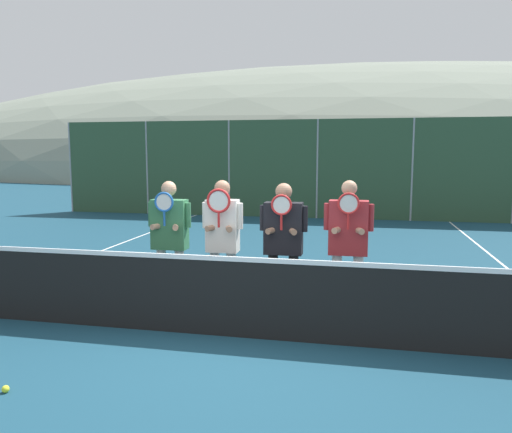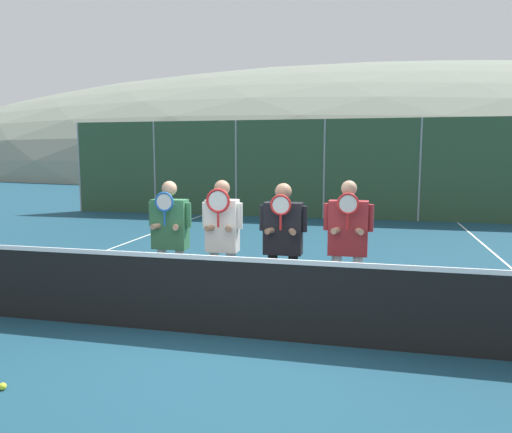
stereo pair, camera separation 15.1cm
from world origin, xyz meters
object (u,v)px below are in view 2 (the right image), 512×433
player_center_right (283,238)px  tennis_ball_on_court (3,386)px  player_center_left (222,237)px  car_left_of_center (355,185)px  car_center (493,187)px  car_far_left (231,184)px  player_rightmost (348,239)px  player_leftmost (170,234)px

player_center_right → tennis_ball_on_court: 3.54m
player_center_left → car_left_of_center: bearing=84.9°
car_left_of_center → car_center: bearing=-1.8°
player_center_right → tennis_ball_on_court: size_ratio=26.36×
car_far_left → tennis_ball_on_court: size_ratio=68.13×
player_center_right → car_center: bearing=68.2°
player_center_left → player_center_right: 0.81m
player_rightmost → tennis_ball_on_court: player_rightmost is taller
player_center_left → car_center: size_ratio=0.40×
player_leftmost → player_center_left: player_center_left is taller
player_center_right → car_left_of_center: bearing=88.2°
player_center_left → player_center_right: (0.80, 0.08, -0.00)m
car_far_left → tennis_ball_on_court: 16.26m
player_center_right → car_far_left: 14.22m
player_center_right → player_center_left: bearing=-174.0°
player_center_left → tennis_ball_on_court: bearing=-118.3°
player_rightmost → car_center: 14.29m
player_rightmost → car_left_of_center: bearing=91.7°
car_center → tennis_ball_on_court: bearing=-115.1°
player_center_left → car_center: (6.22, 13.66, -0.17)m
car_far_left → car_left_of_center: bearing=3.2°
player_center_right → car_center: player_center_right is taller
player_center_left → player_center_right: player_center_left is taller
car_left_of_center → tennis_ball_on_court: 16.56m
player_leftmost → player_rightmost: bearing=0.9°
player_center_left → car_center: player_center_left is taller
player_rightmost → car_center: (4.59, 13.53, -0.18)m
player_center_left → car_left_of_center: 13.87m
player_rightmost → car_far_left: size_ratio=0.40×
car_center → player_center_left: bearing=-114.5°
car_left_of_center → car_center: car_left_of_center is taller
car_far_left → car_left_of_center: 5.05m
player_center_left → player_rightmost: 1.64m
player_leftmost → player_center_right: (1.58, -0.01, 0.01)m
player_leftmost → tennis_ball_on_court: bearing=-102.5°
player_center_right → car_left_of_center: (0.43, 13.73, -0.16)m
player_center_right → player_rightmost: size_ratio=0.98×
player_center_left → tennis_ball_on_court: (-1.36, -2.52, -1.04)m
car_left_of_center → player_leftmost: bearing=-98.3°
player_rightmost → player_center_right: bearing=-177.1°
player_center_left → car_left_of_center: player_center_left is taller
car_left_of_center → tennis_ball_on_court: (-2.59, -16.33, -0.88)m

